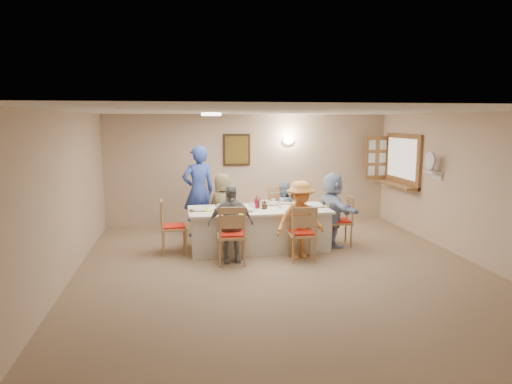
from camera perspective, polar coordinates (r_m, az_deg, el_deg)
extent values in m
plane|color=#876E52|center=(7.40, 3.38, -9.71)|extent=(7.00, 7.00, 0.00)
plane|color=#C5AE93|center=(10.51, -0.83, 2.87)|extent=(6.50, 0.00, 6.50)
plane|color=#C5AE93|center=(3.85, 15.37, -8.25)|extent=(6.50, 0.00, 6.50)
plane|color=#C5AE93|center=(7.12, -22.95, -0.78)|extent=(0.00, 7.00, 7.00)
plane|color=#C5AE93|center=(8.44, 25.50, 0.48)|extent=(0.00, 7.00, 7.00)
plane|color=white|center=(7.01, 3.57, 10.03)|extent=(7.00, 7.00, 0.00)
cube|color=#3F2616|center=(10.40, -2.45, 5.29)|extent=(0.62, 0.04, 0.72)
cube|color=black|center=(10.38, -2.43, 5.28)|extent=(0.52, 0.02, 0.62)
ellipsoid|color=white|center=(10.58, 4.07, 6.42)|extent=(0.26, 0.09, 0.18)
cylinder|color=white|center=(8.35, -5.62, 9.63)|extent=(0.36, 0.36, 0.05)
cube|color=brown|center=(10.44, 17.88, 3.77)|extent=(0.06, 1.50, 1.15)
cube|color=brown|center=(10.44, 17.15, 0.91)|extent=(0.30, 1.50, 0.05)
cube|color=brown|center=(11.00, 14.86, 4.16)|extent=(0.55, 0.04, 1.00)
cube|color=white|center=(9.23, 21.24, 2.35)|extent=(0.22, 0.36, 0.03)
cube|color=silver|center=(8.46, 0.37, -4.62)|extent=(2.58, 1.09, 0.76)
imported|color=brown|center=(8.98, -4.16, -1.91)|extent=(0.75, 0.56, 1.35)
imported|color=#97B0C7|center=(9.18, 3.33, -2.24)|extent=(0.71, 0.63, 1.17)
imported|color=#999999|center=(7.66, -3.19, -3.93)|extent=(0.83, 0.46, 1.32)
imported|color=#EF9C48|center=(7.87, 5.54, -3.48)|extent=(1.04, 0.79, 1.35)
imported|color=#A5B7E2|center=(8.74, 9.58, -2.14)|extent=(1.40, 0.74, 1.40)
imported|color=#314AB1|center=(9.37, -7.19, 0.09)|extent=(0.93, 0.82, 1.86)
cube|color=#472B19|center=(7.89, -3.40, -2.78)|extent=(0.33, 0.24, 0.01)
cylinder|color=white|center=(7.88, -3.40, -2.71)|extent=(0.22, 0.22, 0.01)
cube|color=#F9F534|center=(7.86, -2.06, -2.77)|extent=(0.14, 0.14, 0.01)
cube|color=#472B19|center=(8.10, 5.07, -2.49)|extent=(0.35, 0.26, 0.01)
cylinder|color=white|center=(8.10, 5.07, -2.42)|extent=(0.25, 0.25, 0.02)
cube|color=#F9F534|center=(8.10, 6.40, -2.46)|extent=(0.13, 0.13, 0.01)
cube|color=#472B19|center=(8.71, -4.00, -1.67)|extent=(0.34, 0.25, 0.01)
cylinder|color=white|center=(8.70, -4.00, -1.60)|extent=(0.25, 0.25, 0.02)
cube|color=#F9F534|center=(8.68, -2.79, -1.65)|extent=(0.13, 0.13, 0.01)
cube|color=#472B19|center=(8.90, 3.71, -1.43)|extent=(0.34, 0.25, 0.01)
cylinder|color=white|center=(8.90, 3.71, -1.37)|extent=(0.22, 0.22, 0.01)
cube|color=#F9F534|center=(8.89, 4.92, -1.41)|extent=(0.14, 0.14, 0.01)
cube|color=#472B19|center=(8.26, -7.17, -2.30)|extent=(0.34, 0.25, 0.01)
cylinder|color=white|center=(8.26, -7.17, -2.23)|extent=(0.23, 0.23, 0.01)
cube|color=#F9F534|center=(8.22, -5.90, -2.28)|extent=(0.14, 0.14, 0.01)
cube|color=#472B19|center=(8.64, 7.71, -1.82)|extent=(0.36, 0.27, 0.01)
cylinder|color=white|center=(8.64, 7.71, -1.75)|extent=(0.22, 0.22, 0.01)
cube|color=#F9F534|center=(8.64, 8.95, -1.79)|extent=(0.15, 0.15, 0.01)
imported|color=white|center=(7.93, -4.88, -2.41)|extent=(0.16, 0.16, 0.09)
imported|color=white|center=(8.95, 2.18, -1.11)|extent=(0.09, 0.09, 0.08)
imported|color=white|center=(8.12, -1.08, -2.24)|extent=(0.34, 0.34, 0.06)
imported|color=white|center=(8.69, 2.13, -1.47)|extent=(0.36, 0.36, 0.07)
imported|color=#A50E2D|center=(8.40, 0.05, -1.24)|extent=(0.12, 0.12, 0.23)
imported|color=#3F2011|center=(8.42, 0.48, -1.38)|extent=(0.10, 0.11, 0.19)
imported|color=#3F2011|center=(8.34, 1.07, -1.60)|extent=(0.18, 0.18, 0.16)
cylinder|color=silver|center=(8.39, -0.70, -1.68)|extent=(0.07, 0.07, 0.10)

